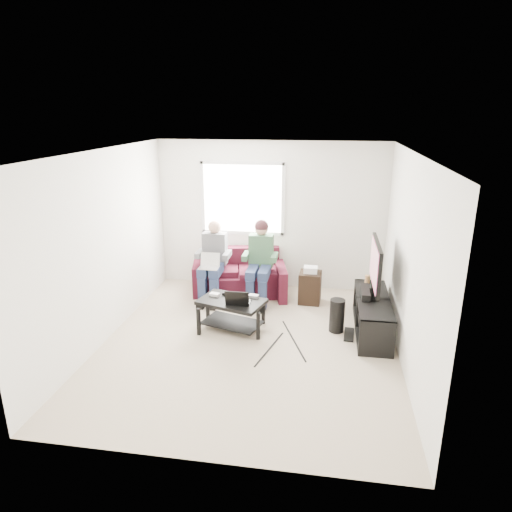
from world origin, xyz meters
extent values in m
plane|color=beige|center=(0.00, 0.00, 0.00)|extent=(4.50, 4.50, 0.00)
plane|color=white|center=(0.00, 0.00, 2.60)|extent=(4.50, 4.50, 0.00)
plane|color=silver|center=(0.00, 2.25, 1.30)|extent=(4.50, 0.00, 4.50)
plane|color=silver|center=(0.00, -2.25, 1.30)|extent=(4.50, 0.00, 4.50)
plane|color=silver|center=(-2.00, 0.00, 1.30)|extent=(0.00, 4.50, 4.50)
plane|color=silver|center=(2.00, 0.00, 1.30)|extent=(0.00, 4.50, 4.50)
cube|color=white|center=(-0.50, 2.24, 1.60)|extent=(1.40, 0.01, 1.20)
cube|color=silver|center=(-0.50, 2.23, 1.60)|extent=(1.48, 0.04, 1.28)
cube|color=#491222|center=(-0.49, 1.77, 0.19)|extent=(1.44, 0.97, 0.38)
cube|color=#491222|center=(-0.49, 2.07, 0.57)|extent=(1.33, 0.47, 0.39)
cube|color=#491222|center=(-1.22, 1.77, 0.27)|extent=(0.32, 0.82, 0.54)
cube|color=#491222|center=(0.25, 1.77, 0.27)|extent=(0.32, 0.82, 0.54)
cube|color=#491222|center=(-0.82, 1.75, 0.43)|extent=(0.74, 0.71, 0.10)
cube|color=#491222|center=(-0.15, 1.75, 0.43)|extent=(0.74, 0.71, 0.10)
cube|color=navy|center=(-0.99, 1.38, 0.55)|extent=(0.16, 0.45, 0.14)
cube|color=navy|center=(-0.79, 1.38, 0.55)|extent=(0.16, 0.45, 0.14)
cube|color=navy|center=(-0.99, 1.20, 0.24)|extent=(0.13, 0.13, 0.48)
cube|color=navy|center=(-0.79, 1.20, 0.24)|extent=(0.13, 0.13, 0.48)
cube|color=#5B5C60|center=(-0.89, 1.71, 0.83)|extent=(0.40, 0.22, 0.55)
sphere|color=tan|center=(-0.89, 1.73, 1.20)|extent=(0.22, 0.22, 0.22)
cube|color=navy|center=(-0.19, 1.38, 0.55)|extent=(0.16, 0.45, 0.14)
cube|color=navy|center=(0.01, 1.38, 0.55)|extent=(0.16, 0.45, 0.14)
cube|color=navy|center=(-0.19, 1.20, 0.24)|extent=(0.13, 0.13, 0.48)
cube|color=navy|center=(0.01, 1.20, 0.24)|extent=(0.13, 0.13, 0.48)
cube|color=#4C4E4E|center=(-0.09, 1.71, 0.83)|extent=(0.40, 0.22, 0.55)
sphere|color=tan|center=(-0.09, 1.73, 1.20)|extent=(0.22, 0.22, 0.22)
sphere|color=#361B1E|center=(-0.09, 1.73, 1.24)|extent=(0.23, 0.23, 0.23)
cube|color=black|center=(-0.32, 0.40, 0.44)|extent=(1.05, 0.81, 0.05)
cube|color=black|center=(-0.32, 0.40, 0.10)|extent=(0.95, 0.71, 0.02)
cube|color=black|center=(-0.76, 0.15, 0.21)|extent=(0.05, 0.05, 0.41)
cube|color=black|center=(0.11, 0.15, 0.21)|extent=(0.05, 0.05, 0.41)
cube|color=black|center=(-0.76, 0.66, 0.21)|extent=(0.05, 0.05, 0.41)
cube|color=black|center=(0.11, 0.66, 0.21)|extent=(0.05, 0.05, 0.41)
cube|color=silver|center=(-0.60, 0.52, 0.48)|extent=(0.16, 0.12, 0.04)
cube|color=black|center=(-0.42, 0.58, 0.48)|extent=(0.16, 0.13, 0.04)
cube|color=gray|center=(-0.02, 0.55, 0.48)|extent=(0.15, 0.11, 0.04)
cube|color=black|center=(1.70, 0.66, 0.49)|extent=(0.46, 1.54, 0.04)
cube|color=black|center=(1.70, 0.66, 0.26)|extent=(0.42, 1.48, 0.03)
cube|color=black|center=(1.70, 0.66, 0.03)|extent=(0.46, 1.54, 0.06)
cube|color=black|center=(1.70, -0.09, 0.26)|extent=(0.46, 0.04, 0.51)
cube|color=black|center=(1.70, 1.41, 0.26)|extent=(0.46, 0.04, 0.51)
cube|color=black|center=(1.70, 0.76, 0.53)|extent=(0.12, 0.40, 0.04)
cube|color=black|center=(1.70, 0.76, 0.61)|extent=(0.06, 0.06, 0.12)
cube|color=black|center=(1.70, 0.76, 1.00)|extent=(0.05, 1.10, 0.65)
cube|color=#E13484|center=(1.67, 0.76, 1.00)|extent=(0.01, 1.01, 0.58)
cube|color=black|center=(1.58, 0.76, 0.56)|extent=(0.12, 0.50, 0.10)
cylinder|color=#AE7C4B|center=(1.65, 1.29, 0.57)|extent=(0.08, 0.08, 0.12)
cube|color=silver|center=(1.70, 0.26, 0.30)|extent=(0.30, 0.22, 0.06)
cube|color=gray|center=(1.70, 0.96, 0.31)|extent=(0.34, 0.26, 0.08)
cube|color=black|center=(1.70, 0.61, 0.31)|extent=(0.38, 0.30, 0.07)
cylinder|color=black|center=(1.19, 0.58, 0.25)|extent=(0.22, 0.22, 0.49)
cube|color=black|center=(1.38, 0.47, 0.01)|extent=(0.17, 0.42, 0.02)
cube|color=black|center=(0.76, 1.57, 0.26)|extent=(0.36, 0.36, 0.53)
cube|color=silver|center=(0.76, 1.57, 0.58)|extent=(0.22, 0.18, 0.10)
camera|label=1|loc=(0.98, -5.54, 3.09)|focal=32.00mm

